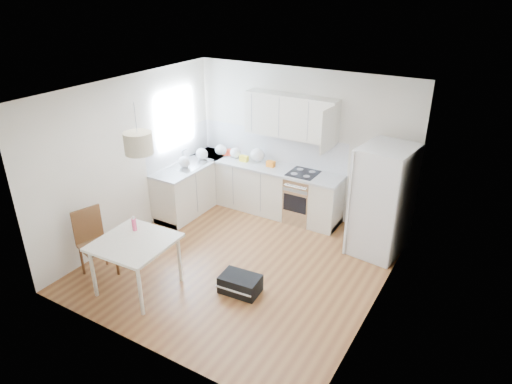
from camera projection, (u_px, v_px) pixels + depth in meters
floor at (240, 263)px, 7.15m from camera, size 4.20×4.20×0.00m
ceiling at (237, 92)px, 6.00m from camera, size 4.20×4.20×0.00m
wall_back at (301, 144)px, 8.21m from camera, size 4.20×0.00×4.20m
wall_left at (132, 158)px, 7.54m from camera, size 0.00×4.20×4.20m
wall_right at (383, 220)px, 5.61m from camera, size 0.00×4.20×4.20m
window_glassblock at (175, 118)px, 8.26m from camera, size 0.02×1.00×1.00m
cabinets_back at (264, 189)px, 8.64m from camera, size 3.00×0.60×0.88m
cabinets_left at (194, 187)px, 8.72m from camera, size 0.60×1.80×0.88m
counter_back at (264, 166)px, 8.44m from camera, size 3.02×0.64×0.04m
counter_left at (192, 164)px, 8.53m from camera, size 0.64×1.82×0.04m
backsplash_back at (272, 146)px, 8.54m from camera, size 3.00×0.01×0.58m
backsplash_left at (179, 146)px, 8.53m from camera, size 0.01×1.80×0.58m
upper_cabinets at (291, 116)px, 7.93m from camera, size 1.70×0.32×0.75m
range_oven at (302, 198)px, 8.27m from camera, size 0.50×0.61×0.88m
sink at (191, 164)px, 8.48m from camera, size 0.50×0.80×0.16m
refrigerator at (384, 201)px, 7.14m from camera, size 0.96×0.99×1.79m
dining_table at (135, 246)px, 6.29m from camera, size 1.04×1.04×0.79m
dining_chair at (97, 245)px, 6.67m from camera, size 0.54×0.54×1.03m
drink_bottle at (134, 223)px, 6.47m from camera, size 0.08×0.08×0.22m
gym_bag at (240, 284)px, 6.45m from camera, size 0.58×0.41×0.26m
pendant_lamp at (138, 143)px, 5.70m from camera, size 0.44×0.44×0.28m
grocery_bag_a at (221, 150)px, 8.86m from camera, size 0.24×0.21×0.22m
grocery_bag_b at (235, 153)px, 8.74m from camera, size 0.22×0.19×0.20m
grocery_bag_c at (257, 155)px, 8.56m from camera, size 0.28×0.24×0.25m
grocery_bag_d at (202, 154)px, 8.66m from camera, size 0.24×0.21×0.22m
grocery_bag_e at (184, 162)px, 8.29m from camera, size 0.23×0.20×0.21m
snack_orange at (271, 164)px, 8.34m from camera, size 0.15×0.10×0.11m
snack_yellow at (244, 159)px, 8.59m from camera, size 0.16×0.10×0.11m
snack_red at (227, 152)px, 8.89m from camera, size 0.20×0.18×0.12m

